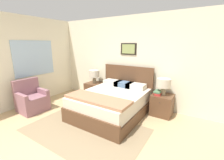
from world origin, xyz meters
TOP-DOWN VIEW (x-y plane):
  - ground_plane at (0.00, 0.00)m, footprint 16.00×16.00m
  - wall_back at (-0.00, 2.75)m, footprint 7.64×0.09m
  - wall_left at (-2.65, 1.36)m, footprint 0.08×5.12m
  - area_rug_main at (-0.17, 0.78)m, footprint 2.53×1.61m
  - bed at (-0.09, 1.74)m, footprint 1.58×1.90m
  - armchair at (-2.08, 0.75)m, footprint 0.67×0.70m
  - nightstand_near_window at (-1.21, 2.42)m, footprint 0.52×0.53m
  - nightstand_by_door at (1.03, 2.42)m, footprint 0.52×0.53m
  - table_lamp_near_window at (-1.22, 2.43)m, footprint 0.34×0.34m
  - table_lamp_by_door at (1.02, 2.43)m, footprint 0.34×0.34m
  - book_thick_bottom at (0.91, 2.36)m, footprint 0.19×0.28m
  - book_hardcover_middle at (0.91, 2.36)m, footprint 0.20×0.25m
  - book_novel_upper at (0.91, 2.36)m, footprint 0.17×0.26m

SIDE VIEW (x-z plane):
  - ground_plane at x=0.00m, z-range 0.00..0.00m
  - area_rug_main at x=-0.17m, z-range 0.00..0.01m
  - nightstand_near_window at x=-1.21m, z-range 0.00..0.54m
  - nightstand_by_door at x=1.03m, z-range 0.00..0.54m
  - armchair at x=-2.08m, z-range -0.13..0.74m
  - bed at x=-0.09m, z-range -0.26..0.92m
  - book_thick_bottom at x=0.91m, z-range 0.54..0.58m
  - book_hardcover_middle at x=0.91m, z-range 0.58..0.60m
  - book_novel_upper at x=0.91m, z-range 0.60..0.65m
  - table_lamp_near_window at x=-1.22m, z-range 0.62..1.05m
  - table_lamp_by_door at x=1.02m, z-range 0.62..1.05m
  - wall_back at x=0.00m, z-range 0.00..2.60m
  - wall_left at x=-2.65m, z-range 0.00..2.60m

